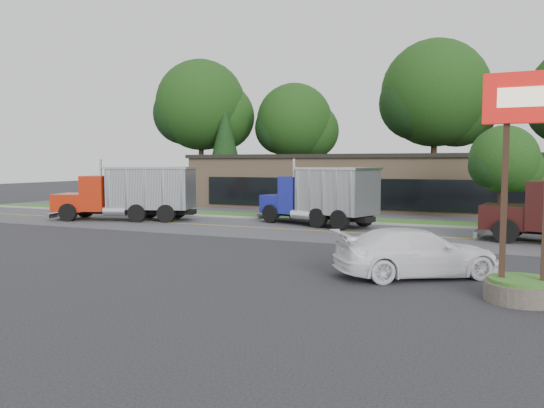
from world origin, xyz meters
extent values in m
plane|color=#35353A|center=(0.00, 0.00, 0.00)|extent=(140.00, 140.00, 0.00)
cube|color=#5A5A5F|center=(0.00, 9.00, 0.00)|extent=(60.00, 8.00, 0.02)
cube|color=gold|center=(0.00, 9.00, 0.00)|extent=(60.00, 0.12, 0.01)
cube|color=#9E9E99|center=(0.00, 13.20, 0.00)|extent=(60.00, 0.30, 0.12)
cube|color=#2A6422|center=(0.00, 15.00, 0.00)|extent=(60.00, 3.40, 0.03)
cube|color=#5A5A5F|center=(0.00, 20.00, 0.00)|extent=(60.00, 7.00, 0.02)
cube|color=#A07E62|center=(2.00, 26.00, 2.00)|extent=(32.00, 12.00, 4.00)
cylinder|color=#6B6054|center=(10.50, -2.50, 0.25)|extent=(1.90, 1.90, 0.50)
cylinder|color=#2A6422|center=(10.50, -2.50, 0.55)|extent=(1.70, 1.70, 0.10)
cube|color=#332116|center=(10.00, -2.50, 2.60)|extent=(0.16, 0.16, 5.00)
cube|color=red|center=(10.50, -2.50, 5.30)|extent=(2.20, 0.35, 1.30)
cube|color=beige|center=(10.50, -2.69, 5.30)|extent=(1.50, 0.04, 0.50)
cube|color=beige|center=(10.50, -2.31, 5.30)|extent=(1.50, 0.04, 0.50)
cylinder|color=#382619|center=(-20.00, 32.00, 2.64)|extent=(0.56, 0.56, 5.29)
sphere|color=#113E11|center=(-20.00, 32.00, 9.82)|extent=(9.67, 9.67, 9.67)
sphere|color=#113E11|center=(-18.19, 33.21, 8.61)|extent=(7.25, 7.25, 7.25)
sphere|color=black|center=(-21.51, 31.09, 8.91)|extent=(6.65, 6.65, 6.65)
cylinder|color=#382619|center=(-10.00, 34.00, 2.14)|extent=(0.56, 0.56, 4.27)
sphere|color=#113E11|center=(-10.00, 34.00, 7.94)|extent=(7.81, 7.81, 7.81)
sphere|color=#113E11|center=(-8.54, 34.98, 6.96)|extent=(5.86, 5.86, 5.86)
sphere|color=black|center=(-11.22, 33.27, 7.20)|extent=(5.37, 5.37, 5.37)
cylinder|color=#382619|center=(4.00, 34.00, 2.71)|extent=(0.56, 0.56, 5.43)
sphere|color=#113E11|center=(4.00, 34.00, 10.08)|extent=(9.93, 9.93, 9.93)
sphere|color=#113E11|center=(5.86, 35.24, 8.84)|extent=(7.45, 7.45, 7.45)
sphere|color=black|center=(2.45, 33.07, 9.15)|extent=(6.83, 6.83, 6.83)
cylinder|color=#382619|center=(-16.00, 30.00, 0.50)|extent=(0.44, 0.44, 1.00)
cone|color=black|center=(-16.00, 30.00, 5.41)|extent=(4.33, 4.33, 8.85)
cylinder|color=#382619|center=(10.00, 15.00, 1.04)|extent=(0.56, 0.56, 2.08)
sphere|color=#113E11|center=(10.00, 15.00, 3.86)|extent=(3.80, 3.80, 3.80)
sphere|color=#113E11|center=(10.71, 15.47, 3.38)|extent=(2.85, 2.85, 2.85)
sphere|color=black|center=(9.41, 14.64, 3.50)|extent=(2.61, 2.61, 2.61)
cube|color=black|center=(-11.65, 9.32, 0.57)|extent=(8.38, 3.45, 0.28)
cube|color=red|center=(-15.17, 8.24, 1.12)|extent=(2.61, 2.79, 1.10)
cube|color=red|center=(-13.58, 8.72, 1.72)|extent=(2.11, 2.73, 2.20)
cube|color=black|center=(-14.20, 8.54, 2.12)|extent=(0.68, 2.02, 0.90)
cube|color=silver|center=(-10.25, 9.75, 2.02)|extent=(5.57, 3.88, 2.50)
cube|color=silver|center=(-10.25, 9.75, 3.32)|extent=(5.75, 4.07, 0.12)
cylinder|color=black|center=(-15.33, 9.39, 0.57)|extent=(1.15, 0.66, 1.10)
cylinder|color=black|center=(-14.65, 7.19, 0.57)|extent=(1.15, 0.66, 1.10)
cylinder|color=black|center=(-10.23, 10.96, 0.57)|extent=(1.15, 0.66, 1.10)
cylinder|color=black|center=(-9.56, 8.76, 0.57)|extent=(1.15, 0.66, 1.10)
cube|color=black|center=(0.29, 11.50, 0.57)|extent=(6.85, 3.31, 0.28)
cube|color=#1C239C|center=(-2.54, 12.53, 1.12)|extent=(2.34, 2.73, 1.10)
cube|color=#1C239C|center=(-1.27, 12.07, 1.72)|extent=(1.95, 2.67, 2.20)
cube|color=black|center=(-1.76, 12.25, 2.12)|extent=(0.78, 1.99, 0.90)
cube|color=silver|center=(1.42, 11.09, 2.02)|extent=(4.75, 3.77, 2.50)
cube|color=silver|center=(1.42, 11.09, 3.32)|extent=(4.94, 3.96, 0.12)
cylinder|color=black|center=(-2.00, 13.56, 0.57)|extent=(1.15, 0.71, 1.10)
cylinder|color=black|center=(-2.79, 11.40, 0.57)|extent=(1.15, 0.71, 1.10)
cylinder|color=black|center=(2.10, 12.06, 0.57)|extent=(1.15, 0.71, 1.10)
cylinder|color=black|center=(1.31, 9.90, 0.57)|extent=(1.15, 0.71, 1.10)
cube|color=black|center=(10.15, 9.33, 1.12)|extent=(2.35, 2.57, 1.10)
cube|color=black|center=(11.16, 9.18, 2.12)|extent=(0.36, 2.09, 0.90)
cylinder|color=black|center=(10.50, 10.44, 0.57)|extent=(1.14, 0.51, 1.10)
cylinder|color=black|center=(10.17, 8.17, 0.57)|extent=(1.14, 0.51, 1.10)
imported|color=white|center=(7.50, -0.47, 0.77)|extent=(5.62, 4.73, 1.54)
camera|label=1|loc=(9.93, -17.70, 3.63)|focal=35.00mm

